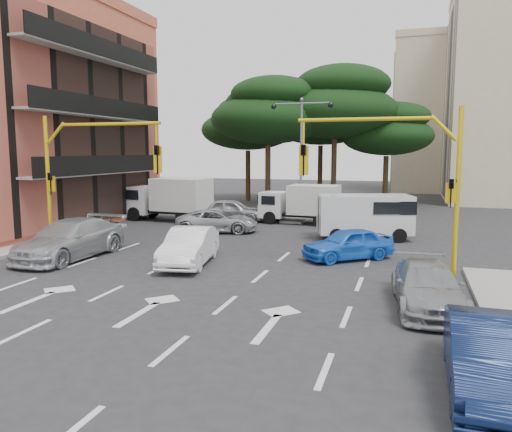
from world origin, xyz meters
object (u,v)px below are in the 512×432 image
Objects in this scene: street_lamp_center at (301,136)px; signal_mast_left at (81,164)px; car_blue_compact at (348,244)px; van_white at (364,217)px; car_white_hatch at (189,246)px; car_silver_parked at (428,286)px; box_truck_a at (168,199)px; car_silver_wagon at (70,239)px; car_silver_cross_b at (232,210)px; car_navy_parked at (490,356)px; box_truck_b at (300,204)px; signal_mast_right at (405,167)px; car_silver_cross_a at (217,221)px.

signal_mast_left is at bearing -115.91° from street_lamp_center.
van_white is (0.19, 5.07, 0.50)m from car_blue_compact.
car_silver_parked is (8.83, -3.07, -0.08)m from car_white_hatch.
box_truck_a is (-6.61, 11.08, 0.65)m from car_white_hatch.
car_silver_wagon is at bearing 163.00° from car_silver_parked.
van_white reaches higher than car_blue_compact.
street_lamp_center is 1.87× the size of car_silver_cross_b.
car_navy_parked is 0.94× the size of car_silver_parked.
car_navy_parked is 0.85× the size of box_truck_b.
street_lamp_center is 1.87× the size of car_navy_parked.
van_white is 13.08m from box_truck_a.
box_truck_a is 8.47m from box_truck_b.
signal_mast_right is 12.44m from car_silver_cross_a.
car_silver_cross_b is 0.90× the size of van_white.
car_silver_wagon is at bearing -168.10° from box_truck_a.
van_white is at bearing -55.94° from street_lamp_center.
signal_mast_left is 6.49m from car_white_hatch.
box_truck_b is (8.38, 1.22, -0.17)m from box_truck_a.
car_blue_compact is 15.01m from box_truck_a.
signal_mast_left is at bearing -168.94° from box_truck_a.
car_silver_cross_b is 4.40m from box_truck_b.
box_truck_b is (-6.26, 11.31, -2.68)m from signal_mast_right.
signal_mast_left reaches higher than car_silver_cross_a.
car_silver_cross_a is at bearing -120.01° from box_truck_a.
street_lamp_center reaches higher than car_white_hatch.
car_white_hatch is 12.27m from car_silver_cross_b.
car_navy_parked reaches higher than car_blue_compact.
box_truck_a reaches higher than car_silver_wagon.
car_blue_compact is 11.44m from car_navy_parked.
van_white is at bearing -132.83° from box_truck_b.
box_truck_b is at bearing 118.95° from signal_mast_right.
van_white reaches higher than car_white_hatch.
box_truck_a is at bearing 42.80° from car_silver_cross_a.
box_truck_a reaches higher than car_silver_cross_a.
street_lamp_center reaches higher than car_navy_parked.
car_white_hatch is 1.14× the size of car_blue_compact.
street_lamp_center reaches higher than car_silver_cross_b.
car_navy_parked is at bearing -30.27° from signal_mast_left.
street_lamp_center is at bearing 115.91° from signal_mast_right.
van_white is (11.64, 6.86, -2.73)m from signal_mast_left.
car_silver_cross_a is at bearing 61.35° from signal_mast_left.
car_silver_cross_b is at bearing 97.27° from box_truck_b.
car_silver_parked is at bearing -2.63° from van_white.
signal_mast_left is 1.34× the size of car_silver_cross_a.
street_lamp_center reaches higher than box_truck_b.
car_silver_wagon is 11.55m from box_truck_a.
car_white_hatch is (5.58, -0.99, -3.16)m from signal_mast_left.
signal_mast_right reaches higher than box_truck_b.
car_silver_parked is (-0.95, 4.90, -0.04)m from car_navy_parked.
box_truck_b reaches higher than car_silver_parked.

